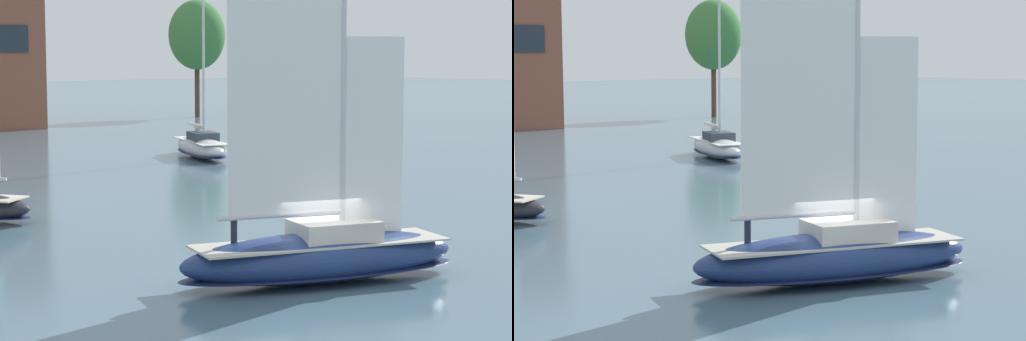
% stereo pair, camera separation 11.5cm
% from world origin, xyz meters
% --- Properties ---
extents(ground_plane, '(400.00, 400.00, 0.00)m').
position_xyz_m(ground_plane, '(0.00, 0.00, 0.00)').
color(ground_plane, slate).
extents(tree_shore_center, '(6.13, 6.13, 12.62)m').
position_xyz_m(tree_shore_center, '(44.81, 65.07, 8.84)').
color(tree_shore_center, '#4C3828').
rests_on(tree_shore_center, ground).
extents(sailboat_main, '(9.38, 5.26, 12.43)m').
position_xyz_m(sailboat_main, '(0.01, -0.00, 1.00)').
color(sailboat_main, navy).
rests_on(sailboat_main, ground).
extents(sailboat_moored_far_slip, '(5.22, 8.67, 11.54)m').
position_xyz_m(sailboat_moored_far_slip, '(19.31, 31.11, 0.78)').
color(sailboat_moored_far_slip, silver).
rests_on(sailboat_moored_far_slip, ground).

